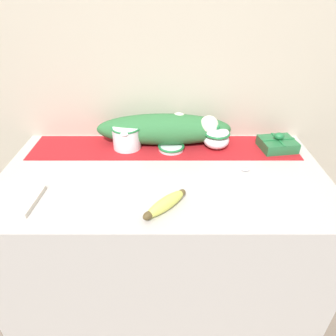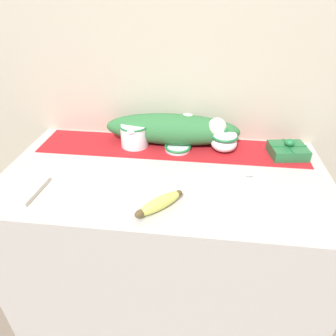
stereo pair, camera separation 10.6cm
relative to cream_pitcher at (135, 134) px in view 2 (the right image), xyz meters
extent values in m
plane|color=#7A6B5B|center=(0.16, -0.20, -0.98)|extent=(12.00, 12.00, 0.00)
cube|color=#B7B2AD|center=(0.16, -0.20, -0.52)|extent=(1.22, 0.63, 0.92)
cube|color=#B7AD99|center=(0.16, 0.14, 0.22)|extent=(2.02, 0.04, 2.40)
cube|color=#A8191E|center=(0.16, 0.00, -0.05)|extent=(1.13, 0.21, 0.00)
cylinder|color=white|center=(0.00, 0.00, 0.00)|extent=(0.12, 0.12, 0.10)
torus|color=#1E7038|center=(0.00, 0.00, 0.04)|extent=(0.12, 0.12, 0.01)
torus|color=white|center=(0.00, 0.07, 0.00)|extent=(0.05, 0.01, 0.05)
ellipsoid|color=white|center=(0.00, -0.06, 0.04)|extent=(0.04, 0.03, 0.02)
ellipsoid|color=white|center=(0.38, 0.00, -0.02)|extent=(0.11, 0.11, 0.07)
torus|color=#1E7038|center=(0.38, 0.00, 0.01)|extent=(0.11, 0.11, 0.01)
ellipsoid|color=white|center=(0.38, 0.00, 0.02)|extent=(0.10, 0.10, 0.02)
sphere|color=#1E7038|center=(0.38, 0.00, 0.04)|extent=(0.02, 0.02, 0.02)
cylinder|color=white|center=(0.19, -0.02, -0.05)|extent=(0.11, 0.11, 0.01)
torus|color=#1E7038|center=(0.19, -0.02, -0.04)|extent=(0.11, 0.11, 0.01)
ellipsoid|color=#CCD156|center=(0.17, -0.40, -0.03)|extent=(0.14, 0.15, 0.04)
ellipsoid|color=brown|center=(0.11, -0.46, -0.03)|extent=(0.04, 0.04, 0.02)
ellipsoid|color=brown|center=(0.22, -0.35, -0.03)|extent=(0.04, 0.04, 0.02)
cube|color=#B7B7BC|center=(0.40, -0.19, -0.05)|extent=(0.11, 0.02, 0.00)
ellipsoid|color=#B7B7BC|center=(0.47, -0.18, -0.05)|extent=(0.03, 0.03, 0.01)
cube|color=silver|center=(-0.33, -0.37, -0.05)|extent=(0.16, 0.16, 0.02)
cube|color=#236638|center=(0.64, -0.01, -0.03)|extent=(0.16, 0.14, 0.04)
cube|color=#1E6B38|center=(0.64, -0.01, -0.01)|extent=(0.14, 0.03, 0.00)
cube|color=#1E6B38|center=(0.64, -0.01, -0.01)|extent=(0.03, 0.12, 0.00)
ellipsoid|color=#1E6B38|center=(0.64, -0.01, 0.01)|extent=(0.04, 0.04, 0.03)
ellipsoid|color=#2D6B38|center=(0.16, 0.04, 0.01)|extent=(0.58, 0.15, 0.13)
sphere|color=silver|center=(-0.02, 0.04, 0.03)|extent=(0.07, 0.07, 0.07)
sphere|color=silver|center=(0.10, 0.02, 0.03)|extent=(0.06, 0.06, 0.06)
sphere|color=silver|center=(0.22, 0.05, 0.04)|extent=(0.08, 0.08, 0.08)
sphere|color=silver|center=(0.35, 0.02, 0.04)|extent=(0.08, 0.08, 0.08)
camera|label=1|loc=(0.17, -1.13, 0.57)|focal=32.00mm
camera|label=2|loc=(0.28, -1.13, 0.57)|focal=32.00mm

